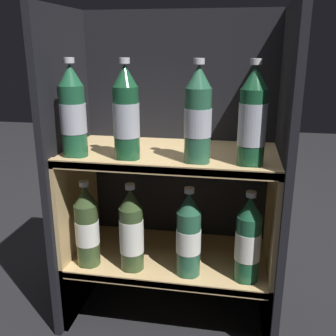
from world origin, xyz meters
name	(u,v)px	position (x,y,z in m)	size (l,w,h in m)	color
fridge_back_wall	(179,160)	(0.00, 0.32, 0.46)	(0.63, 0.02, 0.92)	black
fridge_side_left	(71,170)	(-0.31, 0.15, 0.46)	(0.02, 0.35, 0.92)	black
fridge_side_right	(281,182)	(0.31, 0.15, 0.46)	(0.02, 0.35, 0.92)	black
shelf_lower	(170,266)	(0.00, 0.14, 0.17)	(0.59, 0.31, 0.21)	tan
shelf_upper	(170,199)	(0.00, 0.15, 0.39)	(0.59, 0.31, 0.53)	tan
bottle_upper_front_0	(73,113)	(-0.24, 0.06, 0.65)	(0.07, 0.07, 0.26)	#1E5638
bottle_upper_front_1	(126,115)	(-0.10, 0.06, 0.65)	(0.07, 0.07, 0.26)	#194C2D
bottle_upper_front_2	(198,117)	(0.08, 0.06, 0.65)	(0.07, 0.07, 0.26)	#285B42
bottle_upper_front_3	(253,119)	(0.22, 0.06, 0.65)	(0.07, 0.07, 0.26)	#194C2D
bottle_lower_front_0	(87,228)	(-0.23, 0.06, 0.32)	(0.07, 0.07, 0.26)	#384C28
bottle_lower_front_1	(131,232)	(-0.10, 0.06, 0.32)	(0.07, 0.07, 0.26)	#384C28
bottle_lower_front_2	(189,236)	(0.07, 0.06, 0.32)	(0.07, 0.07, 0.26)	#285B42
bottle_lower_front_3	(248,241)	(0.23, 0.06, 0.32)	(0.07, 0.07, 0.26)	#1E5638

